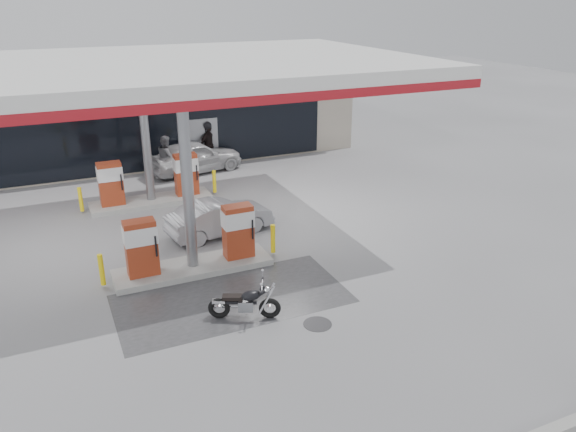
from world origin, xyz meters
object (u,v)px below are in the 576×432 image
sedan_white (195,157)px  attendant (167,157)px  hatchback_silver (220,217)px  biker_walking (209,146)px  pump_island_near (192,248)px  pump_island_far (150,186)px  parked_motorcycle (246,303)px

sedan_white → attendant: bearing=95.0°
hatchback_silver → attendant: bearing=-7.2°
hatchback_silver → biker_walking: biker_walking is taller
pump_island_near → sedan_white: pump_island_near is taller
pump_island_far → sedan_white: bearing=50.8°
sedan_white → hatchback_silver: bearing=159.5°
hatchback_silver → biker_walking: bearing=-23.4°
attendant → pump_island_far: bearing=157.5°
parked_motorcycle → attendant: attendant is taller
pump_island_near → biker_walking: biker_walking is taller
attendant → biker_walking: biker_walking is taller
pump_island_near → hatchback_silver: bearing=55.2°
parked_motorcycle → attendant: bearing=110.2°
pump_island_far → parked_motorcycle: (0.52, -9.01, -0.30)m
sedan_white → attendant: attendant is taller
attendant → sedan_white: bearing=-71.4°
sedan_white → hatchback_silver: (-1.08, -7.00, -0.13)m
pump_island_near → attendant: (1.27, 8.80, 0.22)m
biker_walking → hatchback_silver: bearing=-137.8°
attendant → biker_walking: bearing=-63.1°
pump_island_far → sedan_white: 4.13m
sedan_white → biker_walking: bearing=-65.3°
pump_island_far → attendant: (1.27, 2.80, 0.22)m
sedan_white → hatchback_silver: sedan_white is taller
pump_island_far → hatchback_silver: pump_island_far is taller
sedan_white → biker_walking: size_ratio=2.14×
hatchback_silver → biker_walking: 7.84m
parked_motorcycle → pump_island_far: bearing=117.2°
sedan_white → hatchback_silver: size_ratio=1.18×
pump_island_far → biker_walking: 5.12m
pump_island_near → parked_motorcycle: bearing=-80.3°
pump_island_near → biker_walking: size_ratio=2.64×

